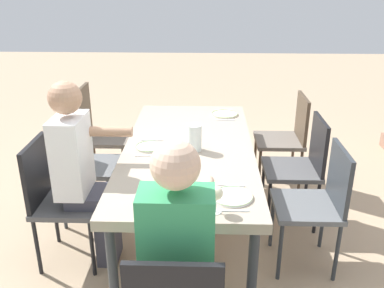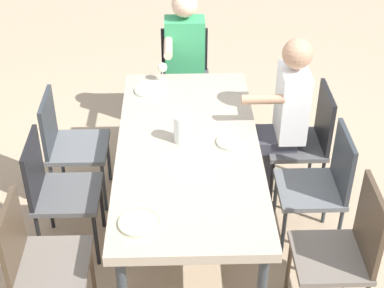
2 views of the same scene
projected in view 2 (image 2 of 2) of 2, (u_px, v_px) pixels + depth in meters
The scene contains 22 objects.
ground_plane at pixel (189, 226), 4.45m from camera, with size 16.00×16.00×0.00m, color tan.
dining_table at pixel (188, 153), 4.06m from camera, with size 2.08×0.97×0.74m.
chair_west_north at pixel (37, 257), 3.45m from camera, with size 0.44×0.44×0.91m.
chair_west_south at pixel (346, 247), 3.48m from camera, with size 0.44×0.44×0.97m.
chair_mid_north at pixel (55, 187), 3.98m from camera, with size 0.44×0.44×0.91m.
chair_mid_south at pixel (322, 182), 4.02m from camera, with size 0.44×0.44×0.92m.
chair_east_north at pixel (67, 141), 4.45m from camera, with size 0.44×0.44×0.90m.
chair_east_south at pixel (307, 137), 4.49m from camera, with size 0.44×0.44×0.92m.
chair_head_east at pixel (185, 72), 5.34m from camera, with size 0.44×0.44×0.90m.
diner_woman_green at pixel (185, 62), 5.09m from camera, with size 0.50×0.35×1.33m.
diner_man_white at pixel (282, 116), 4.37m from camera, with size 0.35×0.50×1.34m.
plate_0 at pixel (139, 222), 3.38m from camera, with size 0.24×0.24×0.02m.
fork_0 at pixel (138, 242), 3.26m from camera, with size 0.02×0.17×0.01m, color silver.
spoon_0 at pixel (140, 206), 3.51m from camera, with size 0.02×0.17×0.01m, color silver.
plate_1 at pixel (231, 142), 4.05m from camera, with size 0.21×0.21×0.02m.
fork_1 at pixel (233, 155), 3.93m from camera, with size 0.02×0.17×0.01m, color silver.
spoon_1 at pixel (230, 130), 4.18m from camera, with size 0.02×0.17×0.01m, color silver.
plate_2 at pixel (150, 90), 4.64m from camera, with size 0.24×0.24×0.02m.
wine_glass_2 at pixel (162, 68), 4.72m from camera, with size 0.08×0.08×0.16m.
fork_2 at pixel (149, 100), 4.52m from camera, with size 0.02×0.17×0.01m, color silver.
spoon_2 at pixel (150, 81), 4.77m from camera, with size 0.02×0.17×0.01m, color silver.
water_pitcher at pixel (182, 130), 4.03m from camera, with size 0.11×0.11×0.20m.
Camera 2 is at (-3.30, 0.07, 3.05)m, focal length 55.23 mm.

